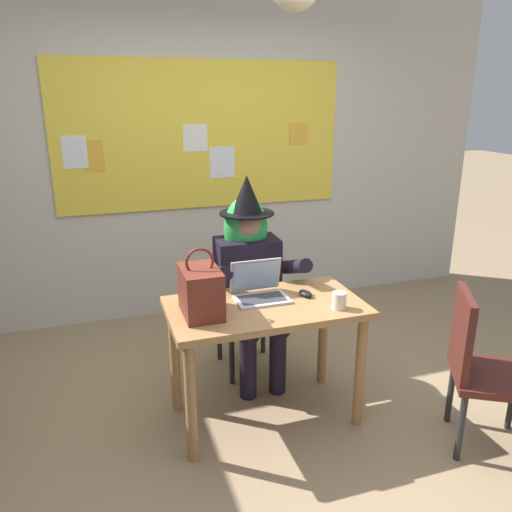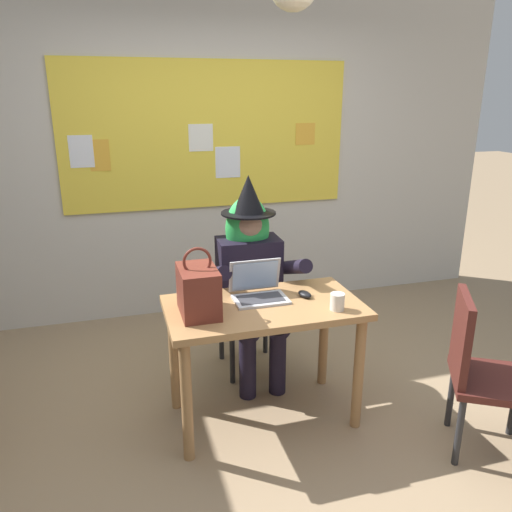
{
  "view_description": "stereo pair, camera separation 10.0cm",
  "coord_description": "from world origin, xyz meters",
  "px_view_note": "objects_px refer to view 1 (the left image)",
  "views": [
    {
      "loc": [
        -0.91,
        -2.35,
        1.89
      ],
      "look_at": [
        0.0,
        0.42,
        0.94
      ],
      "focal_mm": 35.24,
      "sensor_mm": 36.0,
      "label": 1
    },
    {
      "loc": [
        -0.82,
        -2.38,
        1.89
      ],
      "look_at": [
        0.0,
        0.42,
        0.94
      ],
      "focal_mm": 35.24,
      "sensor_mm": 36.0,
      "label": 2
    }
  ],
  "objects_px": {
    "chair_at_desk": "(245,299)",
    "person_costumed": "(250,268)",
    "computer_mouse": "(306,294)",
    "desk_main": "(265,323)",
    "handbag": "(201,291)",
    "laptop": "(259,290)",
    "coffee_mug": "(339,301)",
    "chair_extra_corner": "(480,363)"
  },
  "relations": [
    {
      "from": "desk_main",
      "to": "chair_at_desk",
      "type": "bearing_deg",
      "value": 83.34
    },
    {
      "from": "coffee_mug",
      "to": "computer_mouse",
      "type": "bearing_deg",
      "value": 115.41
    },
    {
      "from": "chair_at_desk",
      "to": "desk_main",
      "type": "bearing_deg",
      "value": -6.76
    },
    {
      "from": "laptop",
      "to": "coffee_mug",
      "type": "xyz_separation_m",
      "value": [
        0.37,
        -0.29,
        -0.0
      ]
    },
    {
      "from": "computer_mouse",
      "to": "chair_extra_corner",
      "type": "bearing_deg",
      "value": -53.39
    },
    {
      "from": "coffee_mug",
      "to": "handbag",
      "type": "bearing_deg",
      "value": 167.42
    },
    {
      "from": "person_costumed",
      "to": "computer_mouse",
      "type": "relative_size",
      "value": 13.32
    },
    {
      "from": "person_costumed",
      "to": "chair_extra_corner",
      "type": "xyz_separation_m",
      "value": [
        0.95,
        -1.13,
        -0.27
      ]
    },
    {
      "from": "person_costumed",
      "to": "coffee_mug",
      "type": "bearing_deg",
      "value": 23.89
    },
    {
      "from": "desk_main",
      "to": "coffee_mug",
      "type": "xyz_separation_m",
      "value": [
        0.37,
        -0.18,
        0.17
      ]
    },
    {
      "from": "desk_main",
      "to": "person_costumed",
      "type": "bearing_deg",
      "value": 82.05
    },
    {
      "from": "chair_at_desk",
      "to": "handbag",
      "type": "height_order",
      "value": "handbag"
    },
    {
      "from": "laptop",
      "to": "computer_mouse",
      "type": "height_order",
      "value": "laptop"
    },
    {
      "from": "laptop",
      "to": "person_costumed",
      "type": "bearing_deg",
      "value": 80.05
    },
    {
      "from": "computer_mouse",
      "to": "chair_at_desk",
      "type": "bearing_deg",
      "value": 92.51
    },
    {
      "from": "person_costumed",
      "to": "computer_mouse",
      "type": "xyz_separation_m",
      "value": [
        0.19,
        -0.51,
        -0.01
      ]
    },
    {
      "from": "chair_at_desk",
      "to": "person_costumed",
      "type": "xyz_separation_m",
      "value": [
        -0.0,
        -0.12,
        0.28
      ]
    },
    {
      "from": "desk_main",
      "to": "chair_at_desk",
      "type": "height_order",
      "value": "chair_at_desk"
    },
    {
      "from": "chair_at_desk",
      "to": "laptop",
      "type": "bearing_deg",
      "value": -8.16
    },
    {
      "from": "desk_main",
      "to": "chair_at_desk",
      "type": "xyz_separation_m",
      "value": [
        0.08,
        0.67,
        -0.13
      ]
    },
    {
      "from": "laptop",
      "to": "handbag",
      "type": "bearing_deg",
      "value": -161.93
    },
    {
      "from": "chair_extra_corner",
      "to": "handbag",
      "type": "bearing_deg",
      "value": -172.2
    },
    {
      "from": "person_costumed",
      "to": "chair_extra_corner",
      "type": "bearing_deg",
      "value": 41.9
    },
    {
      "from": "chair_extra_corner",
      "to": "person_costumed",
      "type": "bearing_deg",
      "value": 159.88
    },
    {
      "from": "chair_at_desk",
      "to": "computer_mouse",
      "type": "height_order",
      "value": "chair_at_desk"
    },
    {
      "from": "chair_at_desk",
      "to": "coffee_mug",
      "type": "xyz_separation_m",
      "value": [
        0.29,
        -0.85,
        0.3
      ]
    },
    {
      "from": "desk_main",
      "to": "chair_extra_corner",
      "type": "relative_size",
      "value": 1.25
    },
    {
      "from": "desk_main",
      "to": "handbag",
      "type": "distance_m",
      "value": 0.45
    },
    {
      "from": "chair_at_desk",
      "to": "coffee_mug",
      "type": "bearing_deg",
      "value": 18.81
    },
    {
      "from": "chair_at_desk",
      "to": "laptop",
      "type": "xyz_separation_m",
      "value": [
        -0.08,
        -0.56,
        0.3
      ]
    },
    {
      "from": "computer_mouse",
      "to": "chair_extra_corner",
      "type": "relative_size",
      "value": 0.12
    },
    {
      "from": "desk_main",
      "to": "laptop",
      "type": "relative_size",
      "value": 3.59
    },
    {
      "from": "desk_main",
      "to": "computer_mouse",
      "type": "xyz_separation_m",
      "value": [
        0.26,
        0.04,
        0.14
      ]
    },
    {
      "from": "desk_main",
      "to": "chair_at_desk",
      "type": "relative_size",
      "value": 1.26
    },
    {
      "from": "desk_main",
      "to": "laptop",
      "type": "distance_m",
      "value": 0.2
    },
    {
      "from": "desk_main",
      "to": "chair_extra_corner",
      "type": "bearing_deg",
      "value": -29.8
    },
    {
      "from": "handbag",
      "to": "coffee_mug",
      "type": "height_order",
      "value": "handbag"
    },
    {
      "from": "handbag",
      "to": "chair_extra_corner",
      "type": "relative_size",
      "value": 0.42
    },
    {
      "from": "chair_extra_corner",
      "to": "desk_main",
      "type": "bearing_deg",
      "value": -179.87
    },
    {
      "from": "desk_main",
      "to": "person_costumed",
      "type": "height_order",
      "value": "person_costumed"
    },
    {
      "from": "person_costumed",
      "to": "handbag",
      "type": "distance_m",
      "value": 0.73
    },
    {
      "from": "laptop",
      "to": "coffee_mug",
      "type": "distance_m",
      "value": 0.47
    }
  ]
}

